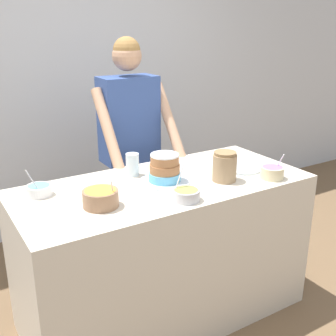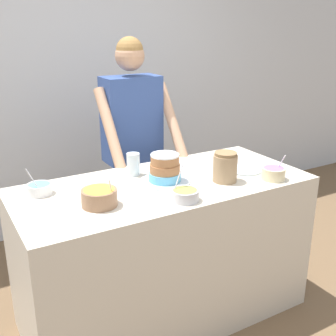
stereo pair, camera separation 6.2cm
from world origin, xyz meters
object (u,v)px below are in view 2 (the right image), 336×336
object	(u,v)px
person_baker	(133,133)
frosting_bowl_olive	(185,194)
frosting_bowl_purple	(273,173)
frosting_bowl_orange	(99,197)
stoneware_jar	(225,167)
frosting_bowl_blue	(39,188)
ceramic_plate	(244,169)
cake	(165,170)
drinking_glass	(133,164)

from	to	relation	value
person_baker	frosting_bowl_olive	bearing A→B (deg)	-99.72
frosting_bowl_purple	frosting_bowl_orange	bearing A→B (deg)	171.32
frosting_bowl_orange	stoneware_jar	world-z (taller)	stoneware_jar
frosting_bowl_purple	stoneware_jar	xyz separation A→B (m)	(-0.27, 0.12, 0.05)
frosting_bowl_blue	frosting_bowl_purple	world-z (taller)	frosting_bowl_blue
person_baker	stoneware_jar	distance (m)	0.88
frosting_bowl_purple	stoneware_jar	bearing A→B (deg)	155.95
ceramic_plate	stoneware_jar	distance (m)	0.25
person_baker	stoneware_jar	bearing A→B (deg)	-77.75
frosting_bowl_orange	cake	bearing A→B (deg)	15.06
frosting_bowl_olive	frosting_bowl_blue	xyz separation A→B (m)	(-0.64, 0.47, -0.00)
frosting_bowl_orange	stoneware_jar	xyz separation A→B (m)	(0.77, -0.04, 0.04)
cake	ceramic_plate	world-z (taller)	cake
person_baker	frosting_bowl_blue	bearing A→B (deg)	-147.58
person_baker	frosting_bowl_blue	distance (m)	0.96
cake	frosting_bowl_blue	world-z (taller)	cake
frosting_bowl_blue	frosting_bowl_purple	distance (m)	1.35
drinking_glass	person_baker	bearing A→B (deg)	64.80
cake	frosting_bowl_orange	xyz separation A→B (m)	(-0.45, -0.12, -0.03)
frosting_bowl_olive	frosting_bowl_purple	bearing A→B (deg)	0.37
person_baker	frosting_bowl_orange	bearing A→B (deg)	-125.26
frosting_bowl_olive	ceramic_plate	size ratio (longest dim) A/B	0.80
frosting_bowl_purple	drinking_glass	bearing A→B (deg)	144.93
person_baker	frosting_bowl_olive	distance (m)	1.00
frosting_bowl_olive	stoneware_jar	size ratio (longest dim) A/B	1.05
frosting_bowl_orange	frosting_bowl_blue	distance (m)	0.38
frosting_bowl_orange	frosting_bowl_purple	size ratio (longest dim) A/B	1.21
cake	frosting_bowl_olive	world-z (taller)	frosting_bowl_olive
frosting_bowl_orange	stoneware_jar	size ratio (longest dim) A/B	1.04
stoneware_jar	ceramic_plate	bearing A→B (deg)	21.84
cake	drinking_glass	xyz separation A→B (m)	(-0.11, 0.20, -0.01)
cake	stoneware_jar	world-z (taller)	stoneware_jar
drinking_glass	stoneware_jar	bearing A→B (deg)	-40.88
frosting_bowl_blue	stoneware_jar	size ratio (longest dim) A/B	0.91
frosting_bowl_blue	frosting_bowl_purple	size ratio (longest dim) A/B	1.07
cake	ceramic_plate	distance (m)	0.55
frosting_bowl_blue	ceramic_plate	bearing A→B (deg)	-11.90
drinking_glass	frosting_bowl_purple	bearing A→B (deg)	-35.07
frosting_bowl_orange	stoneware_jar	distance (m)	0.77
frosting_bowl_purple	ceramic_plate	distance (m)	0.22
person_baker	frosting_bowl_orange	xyz separation A→B (m)	(-0.58, -0.82, -0.07)
ceramic_plate	frosting_bowl_purple	bearing A→B (deg)	-78.05
frosting_bowl_olive	stoneware_jar	xyz separation A→B (m)	(0.35, 0.12, 0.05)
frosting_bowl_olive	frosting_bowl_purple	size ratio (longest dim) A/B	1.23
frosting_bowl_orange	frosting_bowl_purple	world-z (taller)	frosting_bowl_orange
frosting_bowl_olive	person_baker	bearing A→B (deg)	80.28
frosting_bowl_olive	frosting_bowl_purple	xyz separation A→B (m)	(0.62, 0.00, 0.01)
frosting_bowl_blue	stoneware_jar	bearing A→B (deg)	-19.23
cake	frosting_bowl_purple	world-z (taller)	cake
frosting_bowl_olive	frosting_bowl_purple	distance (m)	0.62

